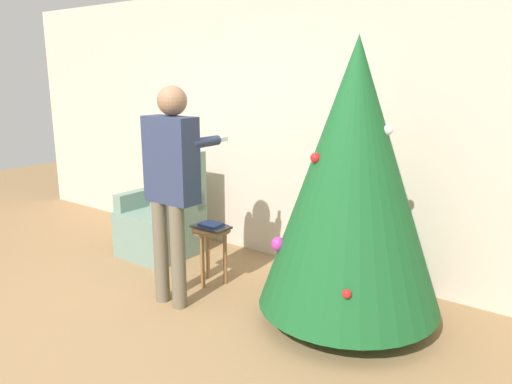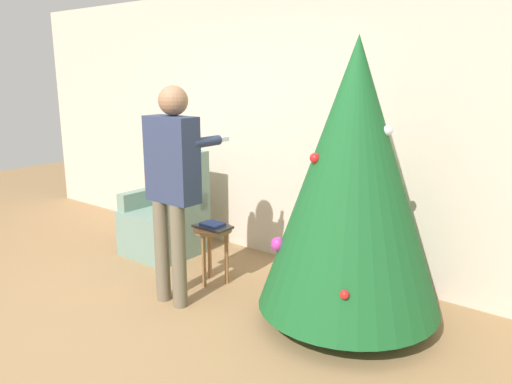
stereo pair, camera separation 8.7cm
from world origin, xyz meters
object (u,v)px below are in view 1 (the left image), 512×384
(armchair, at_px, (164,219))
(person_standing, at_px, (172,175))
(christmas_tree, at_px, (353,177))
(side_stool, at_px, (211,239))

(armchair, relative_size, person_standing, 0.61)
(christmas_tree, distance_m, armchair, 2.38)
(christmas_tree, xyz_separation_m, person_standing, (-1.29, -0.57, -0.05))
(armchair, xyz_separation_m, person_standing, (0.95, -0.75, 0.72))
(christmas_tree, bearing_deg, side_stool, -175.05)
(christmas_tree, distance_m, side_stool, 1.49)
(person_standing, bearing_deg, side_stool, 90.90)
(christmas_tree, relative_size, side_stool, 4.06)
(person_standing, height_order, side_stool, person_standing)
(armchair, bearing_deg, person_standing, -38.46)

